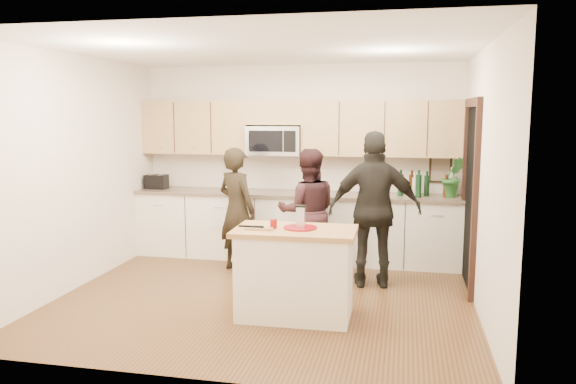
% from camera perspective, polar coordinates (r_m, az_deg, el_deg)
% --- Properties ---
extents(floor, '(4.50, 4.50, 0.00)m').
position_cam_1_polar(floor, '(6.36, -2.27, -10.60)').
color(floor, brown).
rests_on(floor, ground).
extents(room_shell, '(4.52, 4.02, 2.71)m').
position_cam_1_polar(room_shell, '(6.03, -2.37, 5.16)').
color(room_shell, beige).
rests_on(room_shell, ground).
extents(back_cabinetry, '(4.50, 0.66, 0.94)m').
position_cam_1_polar(back_cabinetry, '(7.83, 0.72, -3.45)').
color(back_cabinetry, white).
rests_on(back_cabinetry, ground).
extents(upper_cabinetry, '(4.50, 0.33, 0.75)m').
position_cam_1_polar(upper_cabinetry, '(7.81, 1.18, 6.65)').
color(upper_cabinetry, tan).
rests_on(upper_cabinetry, ground).
extents(microwave, '(0.76, 0.41, 0.40)m').
position_cam_1_polar(microwave, '(7.86, -1.34, 5.25)').
color(microwave, silver).
rests_on(microwave, ground).
extents(doorway, '(0.06, 1.25, 2.20)m').
position_cam_1_polar(doorway, '(6.84, 18.05, 0.29)').
color(doorway, black).
rests_on(doorway, ground).
extents(framed_picture, '(0.30, 0.03, 0.38)m').
position_cam_1_polar(framed_picture, '(7.88, 15.22, 2.28)').
color(framed_picture, black).
rests_on(framed_picture, ground).
extents(dish_towel, '(0.34, 0.60, 0.48)m').
position_cam_1_polar(dish_towel, '(7.83, -6.38, -1.05)').
color(dish_towel, white).
rests_on(dish_towel, ground).
extents(island, '(1.21, 0.72, 0.90)m').
position_cam_1_polar(island, '(5.65, 0.71, -8.18)').
color(island, white).
rests_on(island, ground).
extents(red_plate, '(0.33, 0.33, 0.02)m').
position_cam_1_polar(red_plate, '(5.56, 1.26, -3.64)').
color(red_plate, maroon).
rests_on(red_plate, island).
extents(box_grater, '(0.10, 0.07, 0.22)m').
position_cam_1_polar(box_grater, '(5.53, 1.29, -2.44)').
color(box_grater, silver).
rests_on(box_grater, red_plate).
extents(drink_glass, '(0.07, 0.07, 0.09)m').
position_cam_1_polar(drink_glass, '(5.56, -1.48, -3.24)').
color(drink_glass, maroon).
rests_on(drink_glass, island).
extents(cutting_board, '(0.27, 0.18, 0.02)m').
position_cam_1_polar(cutting_board, '(5.53, -2.90, -3.69)').
color(cutting_board, tan).
rests_on(cutting_board, island).
extents(tongs, '(0.25, 0.03, 0.02)m').
position_cam_1_polar(tongs, '(5.54, -3.75, -3.51)').
color(tongs, black).
rests_on(tongs, cutting_board).
extents(knife, '(0.23, 0.03, 0.01)m').
position_cam_1_polar(knife, '(5.45, -2.71, -3.73)').
color(knife, silver).
rests_on(knife, cutting_board).
extents(toaster, '(0.31, 0.20, 0.21)m').
position_cam_1_polar(toaster, '(8.36, -13.23, 1.02)').
color(toaster, black).
rests_on(toaster, back_cabinetry).
extents(bottle_cluster, '(0.74, 0.33, 0.38)m').
position_cam_1_polar(bottle_cluster, '(7.62, 13.84, 0.86)').
color(bottle_cluster, black).
rests_on(bottle_cluster, back_cabinetry).
extents(orchid, '(0.35, 0.31, 0.54)m').
position_cam_1_polar(orchid, '(7.63, 16.44, 1.51)').
color(orchid, '#2B6C2C').
rests_on(orchid, back_cabinetry).
extents(woman_left, '(0.69, 0.61, 1.60)m').
position_cam_1_polar(woman_left, '(7.26, -5.23, -1.78)').
color(woman_left, black).
rests_on(woman_left, ground).
extents(woman_center, '(0.90, 0.77, 1.59)m').
position_cam_1_polar(woman_center, '(7.10, 2.01, -1.99)').
color(woman_center, black).
rests_on(woman_center, ground).
extents(woman_right, '(1.12, 0.58, 1.83)m').
position_cam_1_polar(woman_right, '(6.61, 8.82, -1.80)').
color(woman_right, black).
rests_on(woman_right, ground).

